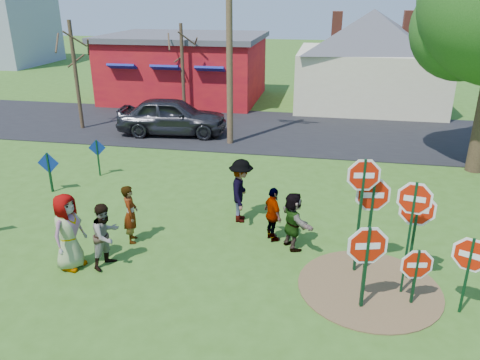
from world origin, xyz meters
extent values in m
plane|color=#365D1A|center=(0.00, 0.00, 0.00)|extent=(120.00, 120.00, 0.00)
cube|color=black|center=(0.00, 11.50, 0.02)|extent=(120.00, 7.50, 0.04)
cylinder|color=brown|center=(4.50, -1.00, 0.01)|extent=(3.20, 3.20, 0.03)
cube|color=maroon|center=(-5.50, 18.00, 1.80)|extent=(9.00, 7.00, 3.60)
cube|color=#4C4C51|center=(-5.50, 18.00, 3.75)|extent=(9.40, 7.40, 0.30)
cube|color=navy|center=(-8.00, 14.40, 2.40)|extent=(1.60, 0.78, 0.45)
cube|color=navy|center=(-5.50, 14.40, 2.40)|extent=(1.60, 0.78, 0.45)
cube|color=navy|center=(-3.00, 14.40, 2.40)|extent=(1.60, 0.78, 0.45)
cube|color=beige|center=(5.50, 18.00, 1.60)|extent=(8.00, 7.00, 3.20)
pyramid|color=#4C4C51|center=(5.50, 18.00, 5.40)|extent=(9.40, 9.40, 2.20)
cube|color=brown|center=(3.50, 17.00, 4.60)|extent=(0.55, 0.55, 1.40)
cube|color=brown|center=(7.50, 19.00, 4.60)|extent=(0.55, 0.55, 1.40)
cube|color=#0E361C|center=(4.28, -1.75, 0.95)|extent=(0.08, 0.09, 1.91)
cylinder|color=white|center=(4.28, -1.75, 1.49)|extent=(1.12, 0.30, 1.15)
cylinder|color=#B31805|center=(4.28, -1.75, 1.49)|extent=(0.97, 0.26, 0.99)
cube|color=white|center=(4.28, -1.75, 1.49)|extent=(0.49, 0.13, 0.14)
cube|color=#0E361C|center=(4.19, -0.35, 1.42)|extent=(0.06, 0.08, 2.84)
cylinder|color=white|center=(4.19, -0.35, 2.47)|extent=(1.01, 0.19, 1.02)
cylinder|color=#B31805|center=(4.19, -0.35, 2.47)|extent=(0.87, 0.17, 0.88)
cube|color=white|center=(4.19, -0.35, 2.47)|extent=(0.45, 0.08, 0.13)
cylinder|color=gold|center=(4.19, -0.35, 2.47)|extent=(1.01, 0.19, 1.02)
cube|color=#0E361C|center=(5.18, -1.05, 1.32)|extent=(0.06, 0.07, 2.64)
cylinder|color=white|center=(5.18, -1.05, 2.29)|extent=(0.96, 0.18, 0.97)
cylinder|color=#B31805|center=(5.18, -1.05, 2.29)|extent=(0.83, 0.16, 0.84)
cube|color=white|center=(5.18, -1.05, 2.29)|extent=(0.42, 0.08, 0.12)
cube|color=#0E361C|center=(5.40, -0.45, 1.09)|extent=(0.06, 0.08, 2.18)
cylinder|color=white|center=(5.40, -0.45, 1.78)|extent=(1.08, 0.11, 1.08)
cylinder|color=#B31805|center=(5.40, -0.45, 1.78)|extent=(0.93, 0.10, 0.94)
cube|color=white|center=(5.40, -0.45, 1.78)|extent=(0.48, 0.05, 0.13)
cylinder|color=gold|center=(5.40, -0.45, 1.78)|extent=(1.08, 0.11, 1.08)
cube|color=#0E361C|center=(5.34, -1.42, 0.65)|extent=(0.06, 0.07, 1.31)
cylinder|color=white|center=(5.34, -1.42, 0.97)|extent=(0.92, 0.20, 0.94)
cylinder|color=#B31805|center=(5.34, -1.42, 0.97)|extent=(0.80, 0.18, 0.81)
cube|color=white|center=(5.34, -1.42, 0.97)|extent=(0.41, 0.09, 0.12)
cube|color=#0E361C|center=(6.31, -1.53, 0.86)|extent=(0.08, 0.08, 1.73)
cylinder|color=white|center=(6.31, -1.53, 1.37)|extent=(0.92, 0.43, 1.00)
cylinder|color=#B31805|center=(6.31, -1.53, 1.37)|extent=(0.79, 0.38, 0.86)
cube|color=white|center=(6.31, -1.53, 1.37)|extent=(0.40, 0.19, 0.12)
cylinder|color=gold|center=(6.31, -1.53, 1.37)|extent=(0.91, 0.43, 1.00)
cube|color=#0E361C|center=(4.46, -0.16, 1.17)|extent=(0.07, 0.08, 2.33)
cylinder|color=white|center=(4.46, -0.16, 1.93)|extent=(1.08, 0.20, 1.09)
cylinder|color=#B31805|center=(4.46, -0.16, 1.93)|extent=(0.93, 0.17, 0.94)
cube|color=white|center=(4.46, -0.16, 1.93)|extent=(0.48, 0.08, 0.14)
cube|color=#0E361C|center=(-5.59, 2.72, 0.68)|extent=(0.06, 0.07, 1.36)
cube|color=navy|center=(-5.59, 2.72, 1.02)|extent=(0.73, 0.09, 0.73)
cube|color=#0E361C|center=(-4.70, 4.40, 0.68)|extent=(0.06, 0.07, 1.36)
cube|color=navy|center=(-4.70, 4.40, 1.06)|extent=(0.60, 0.15, 0.62)
imported|color=#484A91|center=(-2.54, -1.43, 0.96)|extent=(0.76, 1.03, 1.91)
imported|color=#2D7C69|center=(-1.61, 0.05, 0.80)|extent=(0.56, 0.68, 1.60)
imported|color=brown|center=(-1.70, -1.19, 0.82)|extent=(0.85, 0.96, 1.64)
imported|color=#36363B|center=(1.03, 1.80, 0.94)|extent=(0.81, 1.27, 1.88)
imported|color=#4B315B|center=(2.07, 0.80, 0.76)|extent=(0.78, 0.95, 1.51)
imported|color=#204A26|center=(2.63, 0.49, 0.78)|extent=(1.14, 1.47, 1.55)
imported|color=#2B2B30|center=(-3.76, 10.00, 0.89)|extent=(5.17, 2.45, 1.71)
cylinder|color=#4C3823|center=(-0.82, 9.09, 4.27)|extent=(0.27, 0.27, 8.54)
sphere|color=#194713|center=(7.87, 8.37, 5.03)|extent=(3.72, 3.72, 3.72)
cylinder|color=#382819|center=(-8.48, 10.18, 2.54)|extent=(0.18, 0.18, 5.09)
cylinder|color=#382819|center=(-4.43, 14.02, 2.38)|extent=(0.18, 0.18, 4.77)
camera|label=1|loc=(3.29, -10.30, 6.20)|focal=35.00mm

